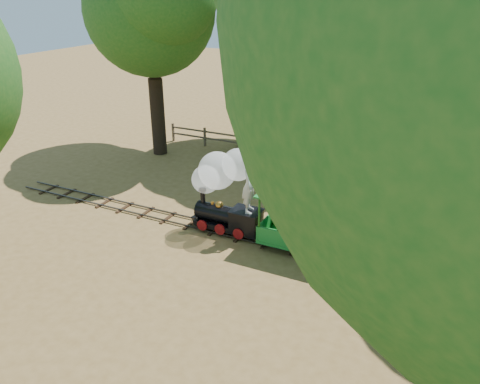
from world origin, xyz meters
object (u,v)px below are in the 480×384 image
at_px(locomotive, 224,184).
at_px(fence, 333,155).
at_px(carriage_front, 312,231).
at_px(carriage_rear, 442,259).

xyz_separation_m(locomotive, fence, (1.65, 7.93, -1.20)).
bearing_deg(fence, carriage_front, -79.39).
relative_size(locomotive, fence, 0.17).
bearing_deg(locomotive, carriage_front, -0.81).
relative_size(carriage_rear, fence, 0.20).
distance_m(carriage_front, fence, 8.12).
height_order(carriage_front, fence, carriage_front).
bearing_deg(locomotive, carriage_rear, -0.41).
distance_m(locomotive, carriage_rear, 7.07).
xyz_separation_m(locomotive, carriage_rear, (7.01, -0.05, -0.97)).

